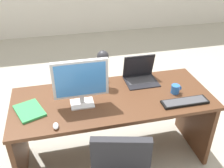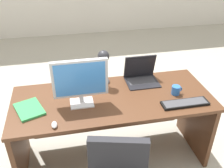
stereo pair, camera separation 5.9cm
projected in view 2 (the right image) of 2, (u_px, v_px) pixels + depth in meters
name	position (u px, v px, depth m)	size (l,w,h in m)	color
ground	(93.00, 84.00, 3.95)	(12.00, 12.00, 0.00)	#B7B2A3
desk	(112.00, 114.00, 2.47)	(1.80, 0.74, 0.75)	#56331E
monitor	(80.00, 80.00, 2.10)	(0.46, 0.16, 0.42)	silver
laptop	(141.00, 73.00, 2.54)	(0.31, 0.27, 0.25)	black
keyboard	(185.00, 103.00, 2.21)	(0.41, 0.12, 0.02)	black
mouse	(54.00, 125.00, 1.95)	(0.04, 0.08, 0.03)	silver
desk_lamp	(103.00, 60.00, 2.38)	(0.12, 0.14, 0.35)	#2D2D33
book	(29.00, 109.00, 2.14)	(0.28, 0.33, 0.02)	green
coffee_mug	(176.00, 90.00, 2.33)	(0.10, 0.08, 0.08)	blue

